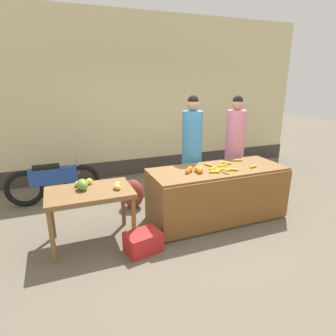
% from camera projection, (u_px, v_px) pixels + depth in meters
% --- Properties ---
extents(ground_plane, '(24.00, 24.00, 0.00)m').
position_uv_depth(ground_plane, '(193.00, 222.00, 4.46)').
color(ground_plane, '#665B4C').
extents(market_wall_back, '(8.13, 0.23, 3.49)m').
position_uv_depth(market_wall_back, '(140.00, 99.00, 6.37)').
color(market_wall_back, beige).
rests_on(market_wall_back, ground).
extents(fruit_stall_counter, '(2.11, 0.84, 0.83)m').
position_uv_depth(fruit_stall_counter, '(217.00, 194.00, 4.47)').
color(fruit_stall_counter, brown).
rests_on(fruit_stall_counter, ground).
extents(side_table_wooden, '(1.10, 0.72, 0.75)m').
position_uv_depth(side_table_wooden, '(90.00, 197.00, 3.73)').
color(side_table_wooden, brown).
rests_on(side_table_wooden, ground).
extents(banana_bunch_pile, '(0.84, 0.55, 0.07)m').
position_uv_depth(banana_bunch_pile, '(225.00, 167.00, 4.34)').
color(banana_bunch_pile, gold).
rests_on(banana_bunch_pile, fruit_stall_counter).
extents(orange_pile, '(0.28, 0.21, 0.08)m').
position_uv_depth(orange_pile, '(196.00, 170.00, 4.15)').
color(orange_pile, orange).
rests_on(orange_pile, fruit_stall_counter).
extents(mango_papaya_pile, '(0.61, 0.47, 0.14)m').
position_uv_depth(mango_papaya_pile, '(89.00, 185.00, 3.74)').
color(mango_papaya_pile, yellow).
rests_on(mango_papaya_pile, side_table_wooden).
extents(vendor_woman_blue_shirt, '(0.34, 0.34, 1.89)m').
position_uv_depth(vendor_woman_blue_shirt, '(192.00, 151.00, 4.86)').
color(vendor_woman_blue_shirt, '#33333D').
rests_on(vendor_woman_blue_shirt, ground).
extents(vendor_woman_pink_shirt, '(0.34, 0.34, 1.86)m').
position_uv_depth(vendor_woman_pink_shirt, '(235.00, 147.00, 5.23)').
color(vendor_woman_pink_shirt, '#33333D').
rests_on(vendor_woman_pink_shirt, ground).
extents(parked_motorcycle, '(1.60, 0.18, 0.88)m').
position_uv_depth(parked_motorcycle, '(54.00, 181.00, 5.06)').
color(parked_motorcycle, black).
rests_on(parked_motorcycle, ground).
extents(produce_crate, '(0.49, 0.40, 0.26)m').
position_uv_depth(produce_crate, '(143.00, 242.00, 3.67)').
color(produce_crate, red).
rests_on(produce_crate, ground).
extents(produce_sack, '(0.44, 0.41, 0.50)m').
position_uv_depth(produce_sack, '(133.00, 194.00, 4.89)').
color(produce_sack, maroon).
rests_on(produce_sack, ground).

